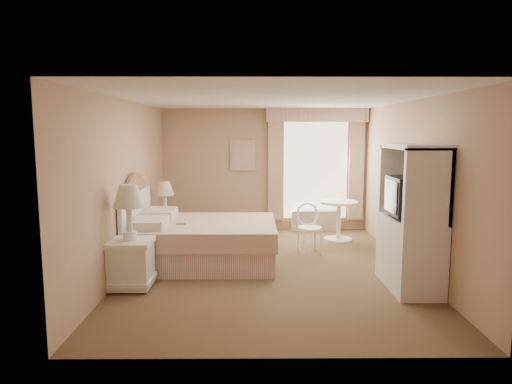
{
  "coord_description": "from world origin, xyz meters",
  "views": [
    {
      "loc": [
        -0.25,
        -6.65,
        2.05
      ],
      "look_at": [
        -0.2,
        0.3,
        1.12
      ],
      "focal_mm": 32.0,
      "sensor_mm": 36.0,
      "label": 1
    }
  ],
  "objects_px": {
    "nightstand_near": "(131,250)",
    "round_table": "(339,214)",
    "nightstand_far": "(165,221)",
    "bed": "(197,240)",
    "armoire": "(411,229)",
    "cafe_chair": "(309,224)"
  },
  "relations": [
    {
      "from": "nightstand_far",
      "to": "cafe_chair",
      "type": "relative_size",
      "value": 1.36
    },
    {
      "from": "nightstand_near",
      "to": "cafe_chair",
      "type": "xyz_separation_m",
      "value": [
        2.55,
        1.81,
        -0.03
      ]
    },
    {
      "from": "round_table",
      "to": "cafe_chair",
      "type": "distance_m",
      "value": 1.07
    },
    {
      "from": "round_table",
      "to": "cafe_chair",
      "type": "xyz_separation_m",
      "value": [
        -0.67,
        -0.83,
        -0.01
      ]
    },
    {
      "from": "nightstand_near",
      "to": "round_table",
      "type": "height_order",
      "value": "nightstand_near"
    },
    {
      "from": "nightstand_far",
      "to": "armoire",
      "type": "xyz_separation_m",
      "value": [
        3.65,
        -2.38,
        0.36
      ]
    },
    {
      "from": "bed",
      "to": "cafe_chair",
      "type": "relative_size",
      "value": 2.64
    },
    {
      "from": "nightstand_far",
      "to": "cafe_chair",
      "type": "distance_m",
      "value": 2.61
    },
    {
      "from": "bed",
      "to": "nightstand_near",
      "type": "relative_size",
      "value": 1.63
    },
    {
      "from": "nightstand_far",
      "to": "bed",
      "type": "bearing_deg",
      "value": -59.63
    },
    {
      "from": "bed",
      "to": "nightstand_far",
      "type": "xyz_separation_m",
      "value": [
        -0.72,
        1.24,
        0.06
      ]
    },
    {
      "from": "nightstand_far",
      "to": "nightstand_near",
      "type": "bearing_deg",
      "value": -90.0
    },
    {
      "from": "cafe_chair",
      "to": "armoire",
      "type": "relative_size",
      "value": 0.44
    },
    {
      "from": "nightstand_far",
      "to": "armoire",
      "type": "bearing_deg",
      "value": -33.07
    },
    {
      "from": "bed",
      "to": "round_table",
      "type": "relative_size",
      "value": 2.95
    },
    {
      "from": "nightstand_near",
      "to": "armoire",
      "type": "height_order",
      "value": "armoire"
    },
    {
      "from": "nightstand_near",
      "to": "round_table",
      "type": "bearing_deg",
      "value": 39.44
    },
    {
      "from": "bed",
      "to": "nightstand_far",
      "type": "height_order",
      "value": "bed"
    },
    {
      "from": "nightstand_far",
      "to": "round_table",
      "type": "bearing_deg",
      "value": 4.72
    },
    {
      "from": "nightstand_near",
      "to": "cafe_chair",
      "type": "relative_size",
      "value": 1.62
    },
    {
      "from": "nightstand_near",
      "to": "round_table",
      "type": "xyz_separation_m",
      "value": [
        3.21,
        2.64,
        -0.01
      ]
    },
    {
      "from": "cafe_chair",
      "to": "armoire",
      "type": "distance_m",
      "value": 2.14
    }
  ]
}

